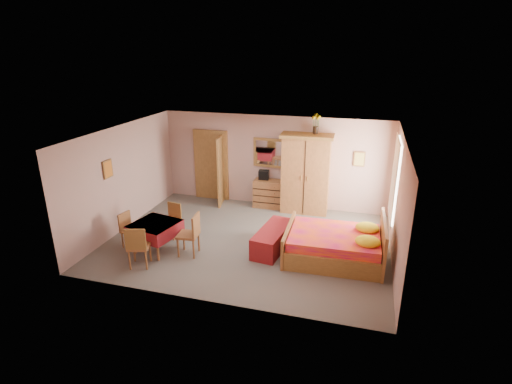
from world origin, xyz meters
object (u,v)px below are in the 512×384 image
(wall_mirror, at_px, (271,153))
(wardrobe, at_px, (306,174))
(sunflower_vase, at_px, (316,124))
(bench, at_px, (273,239))
(stereo, at_px, (264,175))
(chair_south, at_px, (139,246))
(chair_west, at_px, (131,230))
(floor_lamp, at_px, (288,180))
(chair_east, at_px, (188,234))
(bed, at_px, (334,238))
(chair_north, at_px, (171,221))
(chest_of_drawers, at_px, (269,194))
(dining_table, at_px, (156,237))

(wall_mirror, xyz_separation_m, wardrobe, (1.04, -0.24, -0.45))
(sunflower_vase, xyz_separation_m, bench, (-0.52, -2.53, -2.21))
(stereo, bearing_deg, chair_south, -112.27)
(wall_mirror, height_order, sunflower_vase, sunflower_vase)
(wall_mirror, bearing_deg, chair_west, -120.99)
(floor_lamp, bearing_deg, sunflower_vase, 5.33)
(sunflower_vase, distance_m, chair_east, 4.46)
(bed, relative_size, bench, 1.41)
(sunflower_vase, bearing_deg, floor_lamp, -174.67)
(bed, distance_m, chair_north, 3.89)
(stereo, xyz_separation_m, sunflower_vase, (1.40, 0.03, 1.52))
(wall_mirror, relative_size, stereo, 3.70)
(wardrobe, distance_m, chair_north, 3.84)
(chair_south, distance_m, chair_east, 1.06)
(wall_mirror, bearing_deg, wardrobe, -8.45)
(chest_of_drawers, xyz_separation_m, bed, (2.09, -2.50, 0.08))
(chest_of_drawers, distance_m, chair_south, 4.33)
(sunflower_vase, relative_size, bench, 0.36)
(bed, height_order, dining_table, bed)
(floor_lamp, height_order, wardrobe, wardrobe)
(bed, height_order, chair_north, bed)
(stereo, relative_size, chair_east, 0.29)
(floor_lamp, height_order, sunflower_vase, sunflower_vase)
(wall_mirror, distance_m, chair_north, 3.46)
(chair_north, bearing_deg, wall_mirror, -114.64)
(bench, bearing_deg, chair_west, -165.84)
(bench, xyz_separation_m, chair_north, (-2.51, -0.08, 0.17))
(floor_lamp, distance_m, chair_east, 3.61)
(stereo, height_order, bench, stereo)
(chest_of_drawers, height_order, dining_table, chest_of_drawers)
(sunflower_vase, xyz_separation_m, chair_west, (-3.67, -3.32, -2.05))
(floor_lamp, relative_size, bench, 1.15)
(chair_south, relative_size, chair_east, 0.97)
(chair_south, bearing_deg, dining_table, 73.89)
(chair_east, bearing_deg, sunflower_vase, -39.55)
(chest_of_drawers, bearing_deg, chair_west, -127.52)
(wall_mirror, height_order, bench, wall_mirror)
(wardrobe, relative_size, chair_north, 2.65)
(chair_west, bearing_deg, bed, 108.97)
(stereo, relative_size, dining_table, 0.31)
(chair_east, bearing_deg, wardrobe, -38.16)
(floor_lamp, bearing_deg, wall_mirror, 160.83)
(bench, relative_size, chair_east, 1.53)
(chair_south, bearing_deg, wall_mirror, 50.14)
(chair_north, bearing_deg, bench, -169.42)
(chair_south, distance_m, chair_west, 0.95)
(chest_of_drawers, relative_size, stereo, 3.00)
(chair_north, height_order, chair_west, chair_north)
(bed, relative_size, chair_north, 2.52)
(floor_lamp, xyz_separation_m, bed, (1.56, -2.53, -0.37))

